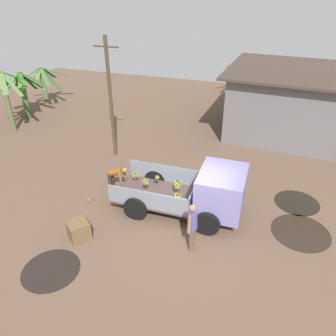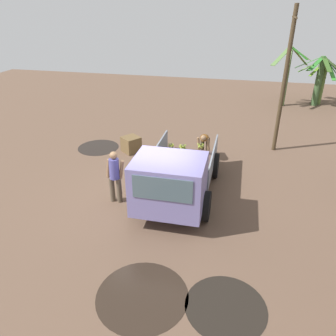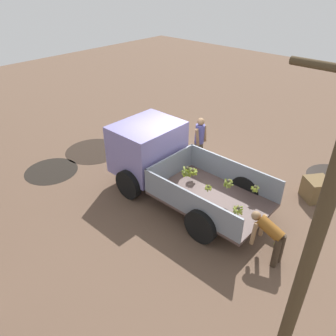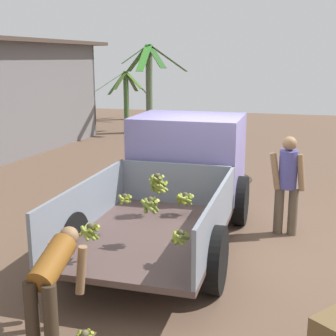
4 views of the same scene
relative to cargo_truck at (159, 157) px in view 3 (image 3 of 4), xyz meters
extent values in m
plane|color=brown|center=(-0.39, -0.67, -1.01)|extent=(36.00, 36.00, 0.00)
cylinder|color=black|center=(-3.82, -4.04, -1.00)|extent=(1.72, 1.72, 0.01)
cylinder|color=black|center=(3.17, 1.80, -1.00)|extent=(1.69, 1.69, 0.01)
cylinder|color=#2C2119|center=(3.28, 0.05, -1.00)|extent=(1.98, 1.98, 0.01)
cube|color=#513E3A|center=(-1.91, 0.01, -0.53)|extent=(2.97, 1.97, 0.08)
cube|color=gray|center=(-1.91, 0.96, -0.15)|extent=(2.96, 0.06, 0.69)
cube|color=gray|center=(-1.91, -0.95, -0.15)|extent=(2.96, 0.06, 0.69)
cube|color=gray|center=(-0.45, 0.00, -0.15)|extent=(0.06, 1.96, 0.69)
cube|color=#7A72B0|center=(0.47, 0.00, 0.15)|extent=(1.56, 1.92, 1.45)
cube|color=#4C606B|center=(1.25, 0.00, 0.44)|extent=(0.03, 1.54, 0.64)
cylinder|color=black|center=(0.24, 1.01, -0.57)|extent=(0.87, 0.22, 0.87)
cylinder|color=black|center=(0.23, -1.01, -0.57)|extent=(0.87, 0.22, 0.87)
cylinder|color=black|center=(-2.35, 1.02, -0.57)|extent=(0.87, 0.22, 0.87)
cylinder|color=black|center=(-2.36, -1.00, -0.57)|extent=(0.87, 0.22, 0.87)
sphere|color=brown|center=(-2.01, 0.32, 0.06)|extent=(0.07, 0.07, 0.07)
cylinder|color=#9AA934|center=(-2.06, 0.31, 0.01)|extent=(0.06, 0.14, 0.11)
cylinder|color=olive|center=(-2.01, 0.28, 0.01)|extent=(0.13, 0.05, 0.12)
cylinder|color=#A4B242|center=(-1.96, 0.29, 0.02)|extent=(0.12, 0.14, 0.09)
cylinder|color=olive|center=(-1.96, 0.34, 0.02)|extent=(0.08, 0.14, 0.09)
cylinder|color=olive|center=(-2.00, 0.36, 0.00)|extent=(0.12, 0.07, 0.13)
cylinder|color=#919F30|center=(-2.05, 0.36, 0.02)|extent=(0.13, 0.12, 0.09)
sphere|color=#48412E|center=(-2.78, -0.65, -0.09)|extent=(0.08, 0.08, 0.08)
cylinder|color=olive|center=(-2.77, -0.59, -0.14)|extent=(0.17, 0.08, 0.12)
cylinder|color=#9AB13C|center=(-2.80, -0.60, -0.15)|extent=(0.15, 0.11, 0.14)
cylinder|color=#9EAA35|center=(-2.83, -0.64, -0.16)|extent=(0.07, 0.15, 0.15)
cylinder|color=#95A446|center=(-2.83, -0.68, -0.15)|extent=(0.11, 0.16, 0.13)
cylinder|color=#889C44|center=(-2.81, -0.71, -0.13)|extent=(0.17, 0.11, 0.10)
cylinder|color=olive|center=(-2.75, -0.71, -0.13)|extent=(0.17, 0.11, 0.10)
cylinder|color=olive|center=(-2.72, -0.67, -0.14)|extent=(0.10, 0.16, 0.13)
cylinder|color=olive|center=(-2.75, -0.62, -0.16)|extent=(0.11, 0.13, 0.16)
sphere|color=#413A2A|center=(-1.16, 0.12, 0.14)|extent=(0.09, 0.09, 0.09)
cylinder|color=olive|center=(-1.22, 0.08, 0.08)|extent=(0.15, 0.18, 0.15)
cylinder|color=#96AA49|center=(-1.15, 0.05, 0.08)|extent=(0.19, 0.06, 0.16)
cylinder|color=olive|center=(-1.09, 0.10, 0.08)|extent=(0.11, 0.19, 0.16)
cylinder|color=#8CA03D|center=(-1.10, 0.17, 0.10)|extent=(0.17, 0.18, 0.12)
cylinder|color=olive|center=(-1.16, 0.19, 0.08)|extent=(0.18, 0.06, 0.16)
cylinder|color=olive|center=(-1.21, 0.14, 0.07)|extent=(0.11, 0.18, 0.17)
sphere|color=#3F3929|center=(-2.95, 0.42, -0.06)|extent=(0.08, 0.08, 0.08)
cylinder|color=#99A635|center=(-3.00, 0.46, -0.13)|extent=(0.14, 0.16, 0.17)
cylinder|color=olive|center=(-3.02, 0.40, -0.13)|extent=(0.07, 0.18, 0.16)
cylinder|color=olive|center=(-2.98, 0.36, -0.14)|extent=(0.17, 0.11, 0.18)
cylinder|color=olive|center=(-2.91, 0.34, -0.11)|extent=(0.20, 0.13, 0.12)
cylinder|color=#989F2D|center=(-2.88, 0.40, -0.13)|extent=(0.07, 0.19, 0.15)
cylinder|color=olive|center=(-2.89, 0.46, -0.11)|extent=(0.15, 0.18, 0.13)
cylinder|color=#96A23F|center=(-2.93, 0.50, -0.11)|extent=(0.20, 0.08, 0.13)
sphere|color=brown|center=(-2.29, -0.14, 0.12)|extent=(0.08, 0.08, 0.08)
cylinder|color=#97A13A|center=(-2.26, -0.19, 0.05)|extent=(0.18, 0.12, 0.17)
cylinder|color=#9DA23C|center=(-2.23, -0.17, 0.05)|extent=(0.13, 0.18, 0.17)
cylinder|color=olive|center=(-2.22, -0.10, 0.06)|extent=(0.13, 0.20, 0.15)
cylinder|color=#9CAF49|center=(-2.26, -0.09, 0.04)|extent=(0.16, 0.11, 0.19)
cylinder|color=olive|center=(-2.31, -0.08, 0.04)|extent=(0.18, 0.10, 0.18)
cylinder|color=olive|center=(-2.36, -0.11, 0.06)|extent=(0.10, 0.20, 0.14)
cylinder|color=olive|center=(-2.34, -0.15, 0.04)|extent=(0.09, 0.16, 0.19)
cylinder|color=olive|center=(-2.31, -0.19, 0.04)|extent=(0.17, 0.11, 0.18)
sphere|color=#4D4532|center=(-1.12, 0.09, 0.03)|extent=(0.09, 0.09, 0.09)
cylinder|color=#A4B249|center=(-1.16, 0.02, -0.04)|extent=(0.20, 0.14, 0.16)
cylinder|color=olive|center=(-1.09, 0.03, -0.04)|extent=(0.19, 0.15, 0.18)
cylinder|color=olive|center=(-1.04, 0.08, -0.03)|extent=(0.08, 0.21, 0.15)
cylinder|color=olive|center=(-1.07, 0.13, -0.04)|extent=(0.16, 0.18, 0.18)
cylinder|color=olive|center=(-1.12, 0.18, -0.02)|extent=(0.22, 0.07, 0.13)
cylinder|color=olive|center=(-1.18, 0.13, -0.04)|extent=(0.15, 0.19, 0.18)
cylinder|color=#97A737|center=(-1.20, 0.07, -0.04)|extent=(0.10, 0.21, 0.17)
sphere|color=#4A4330|center=(-1.03, -0.30, -0.17)|extent=(0.09, 0.09, 0.09)
cylinder|color=olive|center=(-1.04, -0.22, -0.23)|extent=(0.20, 0.09, 0.15)
cylinder|color=#9CB129|center=(-1.09, -0.26, -0.23)|extent=(0.14, 0.20, 0.15)
cylinder|color=olive|center=(-1.11, -0.31, -0.21)|extent=(0.10, 0.21, 0.12)
cylinder|color=#96AA47|center=(-1.05, -0.35, -0.25)|extent=(0.18, 0.11, 0.19)
cylinder|color=#98A32F|center=(-1.00, -0.37, -0.22)|extent=(0.21, 0.12, 0.14)
cylinder|color=#99B13E|center=(-0.96, -0.34, -0.22)|extent=(0.16, 0.20, 0.15)
cylinder|color=#A0AD4A|center=(-0.95, -0.29, -0.23)|extent=(0.08, 0.20, 0.16)
cylinder|color=olive|center=(-0.98, -0.23, -0.22)|extent=(0.20, 0.16, 0.13)
cylinder|color=#453622|center=(-5.24, 3.21, 1.74)|extent=(0.16, 0.16, 5.50)
cylinder|color=brown|center=(-0.08, -1.92, -0.60)|extent=(0.16, 0.16, 0.81)
cylinder|color=brown|center=(-0.07, -1.69, -0.60)|extent=(0.16, 0.16, 0.81)
cylinder|color=#4B498E|center=(-0.09, -1.80, 0.12)|extent=(0.33, 0.30, 0.65)
sphere|color=#8C6746|center=(-0.11, -1.80, 0.55)|extent=(0.23, 0.23, 0.23)
cylinder|color=#8C6746|center=(-0.14, -2.00, 0.09)|extent=(0.11, 0.18, 0.61)
cylinder|color=#8C6746|center=(-0.15, -1.60, 0.09)|extent=(0.11, 0.21, 0.61)
cylinder|color=#35291D|center=(-4.06, 0.56, -0.63)|extent=(0.15, 0.15, 0.75)
cylinder|color=#35291D|center=(-4.06, 0.35, -0.63)|extent=(0.15, 0.15, 0.75)
cylinder|color=brown|center=(-3.79, 0.45, -0.15)|extent=(0.65, 0.28, 0.47)
sphere|color=#8C6746|center=(-3.41, 0.45, -0.01)|extent=(0.21, 0.21, 0.21)
cylinder|color=#8C6746|center=(-3.52, 0.64, -0.34)|extent=(0.10, 0.18, 0.56)
cylinder|color=#8C6746|center=(-3.53, 0.26, -0.34)|extent=(0.10, 0.16, 0.56)
sphere|color=brown|center=(-4.47, -0.60, -0.87)|extent=(0.07, 0.07, 0.07)
cylinder|color=olive|center=(-4.50, -0.65, -0.92)|extent=(0.13, 0.10, 0.12)
cylinder|color=olive|center=(-4.43, -0.63, -0.92)|extent=(0.11, 0.13, 0.12)
cylinder|color=olive|center=(-4.44, -0.58, -0.93)|extent=(0.09, 0.12, 0.13)
cylinder|color=#A8B03A|center=(-4.48, -0.56, -0.93)|extent=(0.12, 0.06, 0.13)
cylinder|color=#A9B137|center=(-4.51, -0.59, -0.94)|extent=(0.06, 0.12, 0.14)
sphere|color=brown|center=(-3.91, 0.06, -0.83)|extent=(0.08, 0.08, 0.08)
cylinder|color=olive|center=(-3.86, 0.11, -0.90)|extent=(0.15, 0.15, 0.15)
cylinder|color=olive|center=(-3.93, 0.12, -0.90)|extent=(0.17, 0.08, 0.16)
cylinder|color=olive|center=(-3.96, 0.08, -0.92)|extent=(0.10, 0.15, 0.18)
cylinder|color=#93A927|center=(-3.98, 0.03, -0.89)|extent=(0.11, 0.19, 0.13)
cylinder|color=olive|center=(-3.93, 0.00, -0.90)|extent=(0.18, 0.09, 0.15)
cylinder|color=olive|center=(-3.89, 0.02, -0.92)|extent=(0.14, 0.11, 0.18)
cylinder|color=olive|center=(-3.86, 0.06, -0.91)|extent=(0.05, 0.15, 0.17)
cube|color=brown|center=(-3.74, -2.54, -0.69)|extent=(0.90, 0.90, 0.63)
camera|label=1|loc=(1.64, -9.46, 6.55)|focal=35.00mm
camera|label=2|loc=(7.96, 1.67, 4.61)|focal=35.00mm
camera|label=3|loc=(-5.76, 5.90, 4.69)|focal=35.00mm
camera|label=4|loc=(-7.76, -1.88, 1.90)|focal=50.00mm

